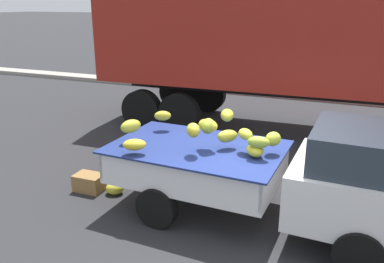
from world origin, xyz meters
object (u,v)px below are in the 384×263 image
(fallen_banana_bunch_near_tailgate, at_px, (115,188))
(produce_crate, at_px, (89,182))
(semi_trailer, at_px, (333,35))
(pickup_truck, at_px, (319,178))

(fallen_banana_bunch_near_tailgate, bearing_deg, produce_crate, -174.46)
(produce_crate, bearing_deg, semi_trailer, 53.45)
(fallen_banana_bunch_near_tailgate, bearing_deg, semi_trailer, 57.16)
(semi_trailer, xyz_separation_m, produce_crate, (-3.67, -4.95, -2.39))
(pickup_truck, distance_m, semi_trailer, 5.12)
(pickup_truck, height_order, semi_trailer, semi_trailer)
(pickup_truck, distance_m, produce_crate, 4.02)
(semi_trailer, distance_m, produce_crate, 6.61)
(pickup_truck, relative_size, fallen_banana_bunch_near_tailgate, 15.26)
(fallen_banana_bunch_near_tailgate, distance_m, produce_crate, 0.51)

